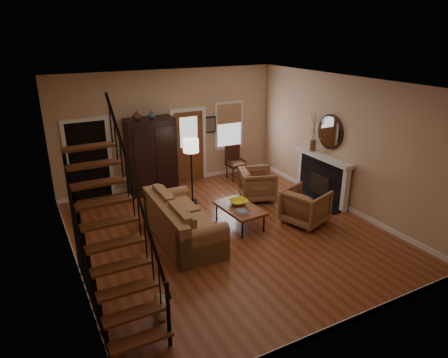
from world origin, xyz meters
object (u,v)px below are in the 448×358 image
coffee_table (240,216)px  armoire (151,156)px  armchair_right (257,184)px  sofa (183,221)px  armchair_left (305,206)px  floor_lamp (192,172)px  side_chair (236,163)px

coffee_table → armoire: bearing=110.4°
armchair_right → sofa: bearing=133.1°
armchair_left → floor_lamp: floor_lamp is taller
coffee_table → floor_lamp: 1.89m
armchair_right → side_chair: side_chair is taller
armoire → floor_lamp: (0.66, -1.23, -0.18)m
coffee_table → armchair_left: size_ratio=1.36×
side_chair → sofa: bearing=-136.1°
coffee_table → side_chair: (1.45, 2.76, 0.27)m
coffee_table → floor_lamp: bearing=104.3°
armoire → floor_lamp: armoire is taller
sofa → armchair_left: bearing=-11.0°
sofa → armchair_left: 2.90m
armchair_left → side_chair: side_chair is taller
sofa → armchair_right: 2.84m
coffee_table → armchair_right: armchair_right is taller
sofa → coffee_table: (1.40, -0.02, -0.21)m
sofa → side_chair: bearing=44.9°
floor_lamp → armoire: bearing=118.1°
armoire → sofa: bearing=-95.8°
floor_lamp → side_chair: size_ratio=1.70×
armchair_left → floor_lamp: 3.01m
armchair_left → side_chair: size_ratio=0.91×
coffee_table → floor_lamp: floor_lamp is taller
sofa → side_chair: (2.85, 2.74, 0.06)m
side_chair → armchair_right: bearing=-98.5°
sofa → floor_lamp: 2.00m
sofa → armchair_left: (2.84, -0.61, -0.03)m
armchair_left → floor_lamp: size_ratio=0.54×
sofa → side_chair: 3.95m
coffee_table → floor_lamp: size_ratio=0.73×
armchair_left → armchair_right: 1.75m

